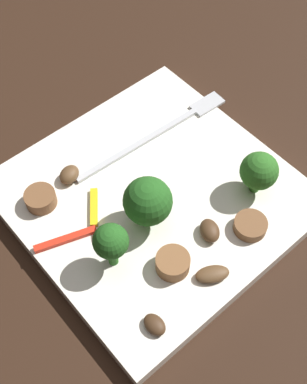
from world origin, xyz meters
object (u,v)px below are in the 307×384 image
object	(u,v)px
pepper_strip_1	(94,207)
mushroom_0	(210,231)
fork	(164,130)
sausage_slice_2	(173,263)
sausage_slice_1	(250,226)
mushroom_1	(212,274)
pepper_strip_2	(65,239)
broccoli_floret_1	(259,171)
mushroom_3	(69,175)
sausage_slice_0	(41,199)
broccoli_floret_0	(111,242)
mushroom_2	(155,325)
broccoli_floret_2	(148,202)
plate	(154,197)

from	to	relation	value
pepper_strip_1	mushroom_0	bearing A→B (deg)	-55.28
fork	pepper_strip_1	size ratio (longest dim) A/B	4.61
mushroom_0	sausage_slice_2	bearing A→B (deg)	-176.83
fork	sausage_slice_1	bearing A→B (deg)	-94.33
mushroom_1	pepper_strip_2	world-z (taller)	mushroom_1
mushroom_0	sausage_slice_1	bearing A→B (deg)	-31.95
broccoli_floret_1	mushroom_3	size ratio (longest dim) A/B	2.11
sausage_slice_2	mushroom_3	distance (m)	0.13
sausage_slice_0	mushroom_0	world-z (taller)	sausage_slice_0
broccoli_floret_0	fork	bearing A→B (deg)	32.28
mushroom_1	pepper_strip_1	distance (m)	0.12
fork	mushroom_2	distance (m)	0.20
sausage_slice_0	broccoli_floret_0	bearing A→B (deg)	-81.63
broccoli_floret_2	mushroom_0	bearing A→B (deg)	-54.60
sausage_slice_2	mushroom_0	world-z (taller)	sausage_slice_2
sausage_slice_0	mushroom_2	distance (m)	0.16
fork	pepper_strip_1	bearing A→B (deg)	-162.32
sausage_slice_0	mushroom_2	bearing A→B (deg)	-89.11
broccoli_floret_0	mushroom_0	bearing A→B (deg)	-23.14
sausage_slice_2	mushroom_2	bearing A→B (deg)	-147.27
plate	mushroom_0	world-z (taller)	mushroom_0
sausage_slice_0	mushroom_3	xyz separation A→B (m)	(0.04, 0.01, -0.00)
sausage_slice_0	mushroom_1	xyz separation A→B (m)	(0.07, -0.15, -0.00)
fork	broccoli_floret_1	xyz separation A→B (m)	(0.02, -0.11, 0.03)
broccoli_floret_2	mushroom_0	world-z (taller)	broccoli_floret_2
mushroom_1	broccoli_floret_0	bearing A→B (deg)	129.63
mushroom_2	pepper_strip_1	world-z (taller)	mushroom_2
broccoli_floret_2	mushroom_3	world-z (taller)	broccoli_floret_2
broccoli_floret_2	fork	bearing A→B (deg)	41.01
plate	mushroom_2	distance (m)	0.13
broccoli_floret_1	pepper_strip_1	distance (m)	0.15
mushroom_0	mushroom_3	world-z (taller)	same
broccoli_floret_2	sausage_slice_0	world-z (taller)	broccoli_floret_2
pepper_strip_2	fork	bearing A→B (deg)	14.54
fork	sausage_slice_1	size ratio (longest dim) A/B	6.09
broccoli_floret_1	mushroom_1	distance (m)	0.10
mushroom_2	mushroom_0	bearing A→B (deg)	19.14
mushroom_2	broccoli_floret_0	bearing A→B (deg)	80.70
mushroom_3	mushroom_2	bearing A→B (deg)	-101.66
mushroom_2	mushroom_1	bearing A→B (deg)	0.96
sausage_slice_0	sausage_slice_1	size ratio (longest dim) A/B	0.97
broccoli_floret_0	mushroom_2	xyz separation A→B (m)	(-0.01, -0.07, -0.03)
mushroom_1	broccoli_floret_1	bearing A→B (deg)	22.18
sausage_slice_2	mushroom_3	xyz separation A→B (m)	(-0.01, 0.13, -0.00)
pepper_strip_1	pepper_strip_2	distance (m)	0.04
sausage_slice_0	mushroom_1	bearing A→B (deg)	-66.61
plate	fork	xyz separation A→B (m)	(0.06, 0.05, 0.01)
plate	broccoli_floret_2	distance (m)	0.05
broccoli_floret_1	pepper_strip_2	xyz separation A→B (m)	(-0.16, 0.07, -0.03)
plate	broccoli_floret_0	bearing A→B (deg)	-156.36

